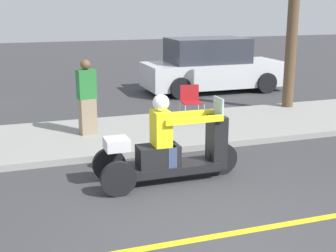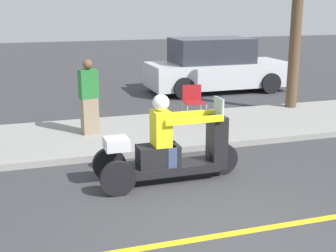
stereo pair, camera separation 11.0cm
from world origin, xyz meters
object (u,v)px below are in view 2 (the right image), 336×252
(spectator_far_back, at_px, (89,98))
(tree_trunk, at_px, (295,41))
(parked_car_lot_left, at_px, (215,67))
(motorcycle_trike, at_px, (169,151))
(folding_chair_set_back, at_px, (193,99))

(spectator_far_back, xyz_separation_m, tree_trunk, (5.38, 0.95, 0.97))
(spectator_far_back, relative_size, tree_trunk, 0.45)
(parked_car_lot_left, bearing_deg, motorcycle_trike, -118.87)
(spectator_far_back, height_order, folding_chair_set_back, spectator_far_back)
(tree_trunk, bearing_deg, motorcycle_trike, -140.99)
(folding_chair_set_back, xyz_separation_m, tree_trunk, (2.97, 0.62, 1.21))
(spectator_far_back, distance_m, parked_car_lot_left, 6.23)
(motorcycle_trike, relative_size, folding_chair_set_back, 2.87)
(motorcycle_trike, bearing_deg, spectator_far_back, 106.67)
(motorcycle_trike, bearing_deg, tree_trunk, 39.01)
(motorcycle_trike, relative_size, spectator_far_back, 1.52)
(spectator_far_back, bearing_deg, motorcycle_trike, -73.33)
(parked_car_lot_left, bearing_deg, tree_trunk, -76.86)
(motorcycle_trike, height_order, parked_car_lot_left, parked_car_lot_left)
(motorcycle_trike, distance_m, tree_trunk, 6.02)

